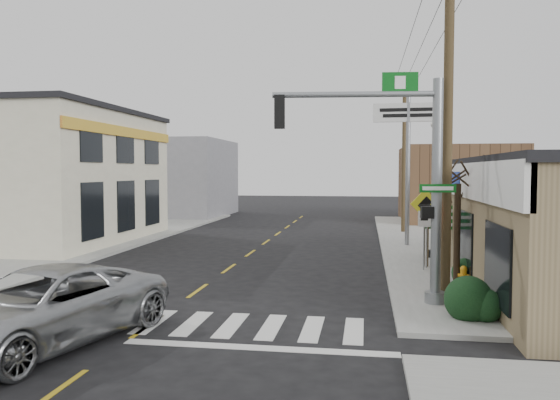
% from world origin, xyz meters
% --- Properties ---
extents(ground, '(140.00, 140.00, 0.00)m').
position_xyz_m(ground, '(0.00, 0.00, 0.00)').
color(ground, black).
rests_on(ground, ground).
extents(sidewalk_right, '(6.00, 38.00, 0.13)m').
position_xyz_m(sidewalk_right, '(9.00, 13.00, 0.07)').
color(sidewalk_right, gray).
rests_on(sidewalk_right, ground).
extents(sidewalk_left, '(6.00, 38.00, 0.13)m').
position_xyz_m(sidewalk_left, '(-9.00, 13.00, 0.07)').
color(sidewalk_left, gray).
rests_on(sidewalk_left, ground).
extents(center_line, '(0.12, 56.00, 0.01)m').
position_xyz_m(center_line, '(0.00, 8.00, 0.01)').
color(center_line, gold).
rests_on(center_line, ground).
extents(crosswalk, '(11.00, 2.20, 0.01)m').
position_xyz_m(crosswalk, '(0.00, 0.40, 0.01)').
color(crosswalk, silver).
rests_on(crosswalk, ground).
extents(left_building, '(12.00, 12.00, 6.80)m').
position_xyz_m(left_building, '(-13.00, 14.00, 3.40)').
color(left_building, beige).
rests_on(left_building, ground).
extents(bldg_distant_right, '(8.00, 10.00, 5.60)m').
position_xyz_m(bldg_distant_right, '(12.00, 30.00, 2.80)').
color(bldg_distant_right, brown).
rests_on(bldg_distant_right, ground).
extents(bldg_distant_left, '(9.00, 10.00, 6.40)m').
position_xyz_m(bldg_distant_left, '(-11.00, 32.00, 3.20)').
color(bldg_distant_left, gray).
rests_on(bldg_distant_left, ground).
extents(suv, '(4.30, 6.55, 1.68)m').
position_xyz_m(suv, '(-1.71, -1.74, 0.84)').
color(suv, '#9FA1A4').
rests_on(suv, ground).
extents(traffic_signal_pole, '(5.03, 0.38, 6.38)m').
position_xyz_m(traffic_signal_pole, '(6.43, 3.00, 3.93)').
color(traffic_signal_pole, gray).
rests_on(traffic_signal_pole, sidewalk_right).
extents(guide_sign, '(1.45, 0.13, 2.54)m').
position_xyz_m(guide_sign, '(8.20, 8.92, 1.79)').
color(guide_sign, '#4E3D24').
rests_on(guide_sign, sidewalk_right).
extents(fire_hydrant, '(0.22, 0.22, 0.71)m').
position_xyz_m(fire_hydrant, '(8.30, 5.10, 0.52)').
color(fire_hydrant, '#C88610').
rests_on(fire_hydrant, sidewalk_right).
extents(ped_crossing_sign, '(1.17, 0.08, 3.00)m').
position_xyz_m(ped_crossing_sign, '(7.49, 8.87, 2.16)').
color(ped_crossing_sign, gray).
rests_on(ped_crossing_sign, sidewalk_right).
extents(lamp_post, '(0.75, 0.59, 5.77)m').
position_xyz_m(lamp_post, '(8.12, 11.20, 3.48)').
color(lamp_post, black).
rests_on(lamp_post, sidewalk_right).
extents(dance_center_sign, '(3.45, 0.22, 7.32)m').
position_xyz_m(dance_center_sign, '(7.29, 15.08, 5.59)').
color(dance_center_sign, gray).
rests_on(dance_center_sign, sidewalk_right).
extents(bare_tree, '(2.46, 2.46, 4.91)m').
position_xyz_m(bare_tree, '(8.12, 5.30, 4.00)').
color(bare_tree, black).
rests_on(bare_tree, sidewalk_right).
extents(shrub_front, '(1.20, 1.20, 0.90)m').
position_xyz_m(shrub_front, '(7.82, 1.56, 0.58)').
color(shrub_front, '#163418').
rests_on(shrub_front, sidewalk_right).
extents(shrub_back, '(0.99, 0.99, 0.74)m').
position_xyz_m(shrub_back, '(8.52, 5.68, 0.50)').
color(shrub_back, black).
rests_on(shrub_back, sidewalk_right).
extents(utility_pole_near, '(1.80, 0.27, 10.35)m').
position_xyz_m(utility_pole_near, '(7.50, 3.34, 5.43)').
color(utility_pole_near, '#402E21').
rests_on(utility_pole_near, sidewalk_right).
extents(utility_pole_far, '(1.53, 0.23, 8.81)m').
position_xyz_m(utility_pole_far, '(7.50, 21.12, 4.65)').
color(utility_pole_far, '#40291F').
rests_on(utility_pole_far, sidewalk_right).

